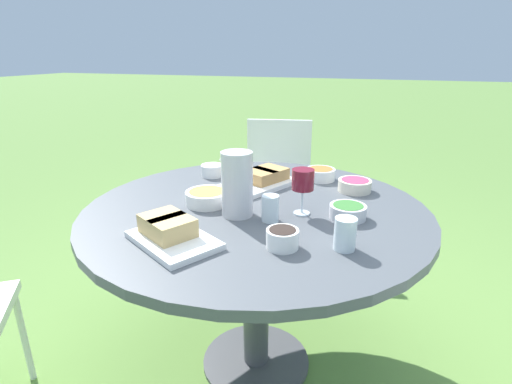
# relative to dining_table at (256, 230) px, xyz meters

# --- Properties ---
(ground_plane) EXTENTS (40.00, 40.00, 0.00)m
(ground_plane) POSITION_rel_dining_table_xyz_m (0.00, 0.00, -0.66)
(ground_plane) COLOR #668E42
(dining_table) EXTENTS (1.33, 1.33, 0.75)m
(dining_table) POSITION_rel_dining_table_xyz_m (0.00, 0.00, 0.00)
(dining_table) COLOR #4C4C51
(dining_table) RESTS_ON ground_plane
(chair_near_right) EXTENTS (0.52, 0.50, 0.89)m
(chair_near_right) POSITION_rel_dining_table_xyz_m (0.23, -1.13, -0.13)
(chair_near_right) COLOR silver
(chair_near_right) RESTS_ON ground_plane
(water_pitcher) EXTENTS (0.12, 0.11, 0.24)m
(water_pitcher) POSITION_rel_dining_table_xyz_m (0.04, 0.10, 0.22)
(water_pitcher) COLOR silver
(water_pitcher) RESTS_ON dining_table
(wine_glass) EXTENTS (0.08, 0.08, 0.17)m
(wine_glass) POSITION_rel_dining_table_xyz_m (-0.18, 0.02, 0.23)
(wine_glass) COLOR silver
(wine_glass) RESTS_ON dining_table
(platter_bread_main) EXTENTS (0.33, 0.38, 0.07)m
(platter_bread_main) POSITION_rel_dining_table_xyz_m (0.06, -0.26, 0.13)
(platter_bread_main) COLOR white
(platter_bread_main) RESTS_ON dining_table
(platter_charcuterie) EXTENTS (0.35, 0.31, 0.08)m
(platter_charcuterie) POSITION_rel_dining_table_xyz_m (0.16, 0.37, 0.13)
(platter_charcuterie) COLOR white
(platter_charcuterie) RESTS_ON dining_table
(bowl_fries) EXTENTS (0.17, 0.17, 0.05)m
(bowl_fries) POSITION_rel_dining_table_xyz_m (0.19, 0.04, 0.13)
(bowl_fries) COLOR white
(bowl_fries) RESTS_ON dining_table
(bowl_salad) EXTENTS (0.13, 0.13, 0.05)m
(bowl_salad) POSITION_rel_dining_table_xyz_m (-0.35, 0.00, 0.13)
(bowl_salad) COLOR silver
(bowl_salad) RESTS_ON dining_table
(bowl_olives) EXTENTS (0.10, 0.10, 0.06)m
(bowl_olives) POSITION_rel_dining_table_xyz_m (-0.19, 0.30, 0.13)
(bowl_olives) COLOR white
(bowl_olives) RESTS_ON dining_table
(bowl_dip_red) EXTENTS (0.14, 0.14, 0.05)m
(bowl_dip_red) POSITION_rel_dining_table_xyz_m (-0.34, -0.31, 0.13)
(bowl_dip_red) COLOR beige
(bowl_dip_red) RESTS_ON dining_table
(bowl_dip_cream) EXTENTS (0.11, 0.11, 0.06)m
(bowl_dip_cream) POSITION_rel_dining_table_xyz_m (0.33, -0.31, 0.13)
(bowl_dip_cream) COLOR white
(bowl_dip_cream) RESTS_ON dining_table
(bowl_roasted_veg) EXTENTS (0.14, 0.14, 0.05)m
(bowl_roasted_veg) POSITION_rel_dining_table_xyz_m (-0.17, -0.42, 0.13)
(bowl_roasted_veg) COLOR white
(bowl_roasted_veg) RESTS_ON dining_table
(cup_water_near) EXTENTS (0.06, 0.06, 0.09)m
(cup_water_near) POSITION_rel_dining_table_xyz_m (-0.09, 0.11, 0.15)
(cup_water_near) COLOR silver
(cup_water_near) RESTS_ON dining_table
(cup_water_far) EXTENTS (0.07, 0.07, 0.10)m
(cup_water_far) POSITION_rel_dining_table_xyz_m (-0.37, 0.25, 0.15)
(cup_water_far) COLOR silver
(cup_water_far) RESTS_ON dining_table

